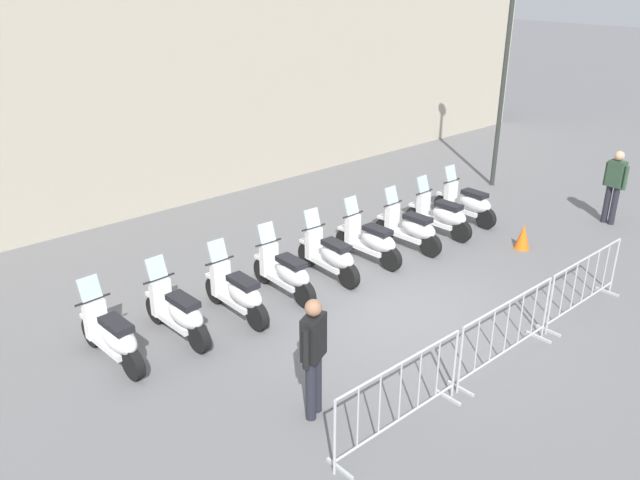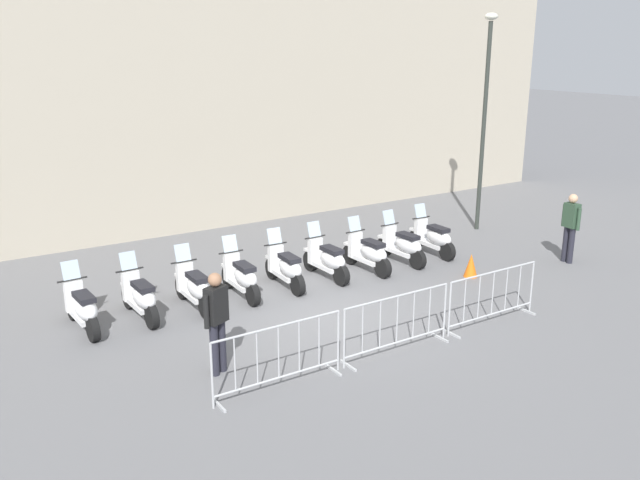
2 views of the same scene
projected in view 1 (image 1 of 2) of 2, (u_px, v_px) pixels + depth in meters
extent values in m
plane|color=slate|center=(401.00, 312.00, 10.99)|extent=(120.00, 120.00, 0.00)
cylinder|color=black|center=(93.00, 332.00, 9.94)|extent=(0.20, 0.49, 0.48)
cylinder|color=black|center=(133.00, 364.00, 9.13)|extent=(0.20, 0.49, 0.48)
cube|color=white|center=(112.00, 345.00, 9.52)|extent=(0.39, 0.90, 0.10)
ellipsoid|color=white|center=(119.00, 338.00, 9.24)|extent=(0.46, 0.88, 0.40)
cube|color=black|center=(116.00, 324.00, 9.18)|extent=(0.35, 0.63, 0.10)
cube|color=white|center=(96.00, 319.00, 9.70)|extent=(0.35, 0.18, 0.60)
cylinder|color=black|center=(93.00, 300.00, 9.57)|extent=(0.56, 0.11, 0.04)
cube|color=silver|center=(89.00, 288.00, 9.53)|extent=(0.33, 0.18, 0.35)
cube|color=white|center=(90.00, 317.00, 9.84)|extent=(0.24, 0.34, 0.06)
cylinder|color=black|center=(157.00, 309.00, 10.60)|extent=(0.19, 0.49, 0.48)
cylinder|color=black|center=(199.00, 338.00, 9.78)|extent=(0.19, 0.49, 0.48)
cube|color=white|center=(177.00, 321.00, 10.17)|extent=(0.38, 0.89, 0.10)
ellipsoid|color=white|center=(185.00, 314.00, 9.89)|extent=(0.45, 0.87, 0.40)
cube|color=black|center=(183.00, 301.00, 9.83)|extent=(0.35, 0.63, 0.10)
cube|color=white|center=(161.00, 297.00, 10.35)|extent=(0.35, 0.18, 0.60)
cylinder|color=black|center=(159.00, 279.00, 10.22)|extent=(0.56, 0.10, 0.04)
cube|color=silver|center=(156.00, 268.00, 10.19)|extent=(0.33, 0.17, 0.35)
cube|color=white|center=(155.00, 295.00, 10.49)|extent=(0.23, 0.34, 0.06)
cylinder|color=black|center=(216.00, 290.00, 11.23)|extent=(0.17, 0.49, 0.48)
cylinder|color=black|center=(258.00, 316.00, 10.38)|extent=(0.17, 0.49, 0.48)
cube|color=white|center=(236.00, 301.00, 10.79)|extent=(0.34, 0.88, 0.10)
ellipsoid|color=white|center=(245.00, 294.00, 10.50)|extent=(0.42, 0.86, 0.40)
cube|color=black|center=(243.00, 281.00, 10.44)|extent=(0.32, 0.62, 0.10)
cube|color=white|center=(221.00, 278.00, 10.98)|extent=(0.35, 0.16, 0.60)
cylinder|color=black|center=(220.00, 261.00, 10.85)|extent=(0.56, 0.07, 0.04)
cube|color=silver|center=(217.00, 250.00, 10.82)|extent=(0.33, 0.16, 0.35)
cube|color=white|center=(215.00, 276.00, 11.13)|extent=(0.22, 0.33, 0.06)
cylinder|color=black|center=(264.00, 271.00, 11.96)|extent=(0.16, 0.49, 0.48)
cylinder|color=black|center=(305.00, 294.00, 11.08)|extent=(0.16, 0.49, 0.48)
cube|color=white|center=(283.00, 280.00, 11.51)|extent=(0.31, 0.88, 0.10)
ellipsoid|color=white|center=(293.00, 273.00, 11.21)|extent=(0.39, 0.85, 0.40)
cube|color=black|center=(291.00, 262.00, 11.15)|extent=(0.30, 0.61, 0.10)
cube|color=white|center=(269.00, 259.00, 11.71)|extent=(0.35, 0.15, 0.60)
cylinder|color=black|center=(268.00, 242.00, 11.58)|extent=(0.56, 0.06, 0.04)
cube|color=silver|center=(267.00, 233.00, 11.54)|extent=(0.33, 0.15, 0.35)
cube|color=white|center=(263.00, 258.00, 11.85)|extent=(0.21, 0.33, 0.06)
cylinder|color=black|center=(308.00, 254.00, 12.64)|extent=(0.15, 0.48, 0.48)
cylinder|color=black|center=(349.00, 276.00, 11.75)|extent=(0.15, 0.48, 0.48)
cube|color=white|center=(328.00, 263.00, 12.18)|extent=(0.30, 0.87, 0.10)
ellipsoid|color=white|center=(337.00, 256.00, 11.88)|extent=(0.38, 0.85, 0.40)
cube|color=black|center=(336.00, 245.00, 11.82)|extent=(0.29, 0.61, 0.10)
cube|color=white|center=(314.00, 243.00, 12.38)|extent=(0.34, 0.15, 0.60)
cylinder|color=black|center=(314.00, 227.00, 12.25)|extent=(0.56, 0.05, 0.04)
cube|color=silver|center=(312.00, 218.00, 12.22)|extent=(0.32, 0.15, 0.35)
cube|color=white|center=(308.00, 242.00, 12.53)|extent=(0.21, 0.32, 0.06)
cylinder|color=black|center=(346.00, 241.00, 13.28)|extent=(0.18, 0.49, 0.48)
cylinder|color=black|center=(391.00, 259.00, 12.44)|extent=(0.18, 0.49, 0.48)
cube|color=white|center=(368.00, 248.00, 12.84)|extent=(0.36, 0.89, 0.10)
ellipsoid|color=white|center=(378.00, 241.00, 12.56)|extent=(0.44, 0.87, 0.40)
cube|color=black|center=(378.00, 230.00, 12.49)|extent=(0.34, 0.62, 0.10)
cube|color=white|center=(353.00, 229.00, 13.03)|extent=(0.35, 0.17, 0.60)
cylinder|color=black|center=(353.00, 214.00, 12.90)|extent=(0.56, 0.09, 0.04)
cube|color=silver|center=(351.00, 205.00, 12.86)|extent=(0.33, 0.17, 0.35)
cube|color=white|center=(346.00, 229.00, 13.17)|extent=(0.23, 0.34, 0.06)
cylinder|color=black|center=(385.00, 229.00, 13.87)|extent=(0.19, 0.49, 0.48)
cylinder|color=black|center=(431.00, 245.00, 13.04)|extent=(0.19, 0.49, 0.48)
cube|color=white|center=(407.00, 235.00, 13.44)|extent=(0.37, 0.89, 0.10)
ellipsoid|color=white|center=(418.00, 228.00, 13.16)|extent=(0.44, 0.87, 0.40)
cube|color=black|center=(418.00, 218.00, 13.09)|extent=(0.34, 0.63, 0.10)
cube|color=white|center=(392.00, 218.00, 13.62)|extent=(0.35, 0.17, 0.60)
cylinder|color=black|center=(393.00, 204.00, 13.49)|extent=(0.56, 0.09, 0.04)
cube|color=silver|center=(391.00, 195.00, 13.46)|extent=(0.33, 0.17, 0.35)
cube|color=white|center=(386.00, 218.00, 13.76)|extent=(0.23, 0.34, 0.06)
cylinder|color=black|center=(416.00, 217.00, 14.57)|extent=(0.19, 0.49, 0.48)
cylinder|color=black|center=(461.00, 231.00, 13.74)|extent=(0.19, 0.49, 0.48)
cube|color=white|center=(438.00, 222.00, 14.14)|extent=(0.37, 0.89, 0.10)
ellipsoid|color=white|center=(449.00, 215.00, 13.86)|extent=(0.45, 0.87, 0.40)
cube|color=black|center=(449.00, 205.00, 13.80)|extent=(0.34, 0.63, 0.10)
cube|color=white|center=(423.00, 206.00, 14.32)|extent=(0.35, 0.18, 0.60)
cylinder|color=black|center=(424.00, 192.00, 14.19)|extent=(0.56, 0.10, 0.04)
cube|color=silver|center=(423.00, 184.00, 14.16)|extent=(0.33, 0.17, 0.35)
cube|color=white|center=(417.00, 205.00, 14.46)|extent=(0.23, 0.34, 0.06)
cylinder|color=black|center=(444.00, 204.00, 15.33)|extent=(0.16, 0.49, 0.48)
cylinder|color=black|center=(486.00, 219.00, 14.45)|extent=(0.16, 0.49, 0.48)
cube|color=white|center=(464.00, 210.00, 14.87)|extent=(0.32, 0.88, 0.10)
ellipsoid|color=white|center=(475.00, 203.00, 14.58)|extent=(0.40, 0.85, 0.40)
cube|color=black|center=(475.00, 194.00, 14.52)|extent=(0.31, 0.61, 0.10)
cube|color=white|center=(451.00, 194.00, 15.07)|extent=(0.35, 0.15, 0.60)
cylinder|color=black|center=(452.00, 181.00, 14.94)|extent=(0.56, 0.06, 0.04)
cube|color=silver|center=(451.00, 173.00, 14.91)|extent=(0.33, 0.15, 0.35)
cube|color=white|center=(444.00, 194.00, 15.22)|extent=(0.21, 0.33, 0.06)
cube|color=#B2B5B7|center=(340.00, 469.00, 7.52)|extent=(0.07, 0.44, 0.04)
cube|color=#B2B5B7|center=(448.00, 397.00, 8.77)|extent=(0.07, 0.44, 0.04)
cylinder|color=#B2B5B7|center=(335.00, 438.00, 7.27)|extent=(0.04, 0.04, 1.05)
cylinder|color=#B2B5B7|center=(455.00, 364.00, 8.63)|extent=(0.04, 0.04, 1.05)
cylinder|color=#B2B5B7|center=(402.00, 363.00, 7.74)|extent=(2.22, 0.19, 0.04)
cylinder|color=#B2B5B7|center=(398.00, 420.00, 8.08)|extent=(2.22, 0.19, 0.04)
cylinder|color=#B2B5B7|center=(358.00, 418.00, 7.46)|extent=(0.02, 0.02, 0.87)
cylinder|color=#B2B5B7|center=(380.00, 405.00, 7.69)|extent=(0.02, 0.02, 0.87)
cylinder|color=#B2B5B7|center=(400.00, 392.00, 7.91)|extent=(0.02, 0.02, 0.87)
cylinder|color=#B2B5B7|center=(419.00, 380.00, 8.14)|extent=(0.02, 0.02, 0.87)
cylinder|color=#B2B5B7|center=(438.00, 369.00, 8.37)|extent=(0.02, 0.02, 0.87)
cube|color=#B2B5B7|center=(461.00, 389.00, 8.95)|extent=(0.07, 0.44, 0.04)
cube|color=#B2B5B7|center=(539.00, 337.00, 10.20)|extent=(0.07, 0.44, 0.04)
cylinder|color=#B2B5B7|center=(460.00, 361.00, 8.70)|extent=(0.04, 0.04, 1.05)
cylinder|color=#B2B5B7|center=(546.00, 308.00, 10.06)|extent=(0.04, 0.04, 1.05)
cylinder|color=#B2B5B7|center=(510.00, 301.00, 9.17)|extent=(2.22, 0.19, 0.04)
cylinder|color=#B2B5B7|center=(503.00, 352.00, 9.52)|extent=(2.22, 0.19, 0.04)
cylinder|color=#B2B5B7|center=(477.00, 345.00, 8.89)|extent=(0.02, 0.02, 0.87)
cylinder|color=#B2B5B7|center=(492.00, 336.00, 9.12)|extent=(0.02, 0.02, 0.87)
cylinder|color=#B2B5B7|center=(507.00, 327.00, 9.35)|extent=(0.02, 0.02, 0.87)
cylinder|color=#B2B5B7|center=(521.00, 319.00, 9.57)|extent=(0.02, 0.02, 0.87)
cylinder|color=#B2B5B7|center=(534.00, 311.00, 9.80)|extent=(0.02, 0.02, 0.87)
cube|color=#B2B5B7|center=(548.00, 331.00, 10.39)|extent=(0.07, 0.44, 0.04)
cube|color=#B2B5B7|center=(607.00, 292.00, 11.64)|extent=(0.07, 0.44, 0.04)
cylinder|color=#B2B5B7|center=(550.00, 305.00, 10.13)|extent=(0.04, 0.04, 1.05)
cylinder|color=#B2B5B7|center=(614.00, 266.00, 11.49)|extent=(0.04, 0.04, 1.05)
cylinder|color=#B2B5B7|center=(589.00, 256.00, 10.61)|extent=(2.22, 0.19, 0.04)
cylinder|color=#B2B5B7|center=(581.00, 302.00, 10.95)|extent=(2.22, 0.19, 0.04)
cylinder|color=#B2B5B7|center=(563.00, 293.00, 10.33)|extent=(0.02, 0.02, 0.87)
cylinder|color=#B2B5B7|center=(574.00, 286.00, 10.55)|extent=(0.02, 0.02, 0.87)
cylinder|color=#B2B5B7|center=(585.00, 280.00, 10.78)|extent=(0.02, 0.02, 0.87)
cylinder|color=#B2B5B7|center=(596.00, 273.00, 11.01)|extent=(0.02, 0.02, 0.87)
cylinder|color=#B2B5B7|center=(606.00, 267.00, 11.23)|extent=(0.02, 0.02, 0.87)
cylinder|color=#2D332D|center=(504.00, 77.00, 16.34)|extent=(0.12, 0.12, 5.82)
cylinder|color=#23232D|center=(317.00, 382.00, 8.37)|extent=(0.14, 0.14, 0.90)
cylinder|color=#23232D|center=(311.00, 390.00, 8.22)|extent=(0.14, 0.14, 0.90)
cube|color=black|center=(313.00, 337.00, 8.00)|extent=(0.42, 0.36, 0.60)
sphere|color=#9E7051|center=(313.00, 308.00, 7.84)|extent=(0.22, 0.22, 0.22)
cylinder|color=black|center=(321.00, 332.00, 8.22)|extent=(0.09, 0.09, 0.55)
cylinder|color=black|center=(306.00, 349.00, 7.83)|extent=(0.09, 0.09, 0.55)
cylinder|color=#23232D|center=(614.00, 206.00, 14.61)|extent=(0.14, 0.14, 0.90)
cylinder|color=#23232D|center=(607.00, 204.00, 14.75)|extent=(0.14, 0.14, 0.90)
cube|color=#2D4733|center=(616.00, 174.00, 14.39)|extent=(0.23, 0.36, 0.60)
sphere|color=tan|center=(620.00, 156.00, 14.22)|extent=(0.22, 0.22, 0.22)
cylinder|color=#2D4733|center=(625.00, 178.00, 14.24)|extent=(0.09, 0.09, 0.55)
cylinder|color=#2D4733|center=(606.00, 173.00, 14.58)|extent=(0.09, 0.09, 0.55)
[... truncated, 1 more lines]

